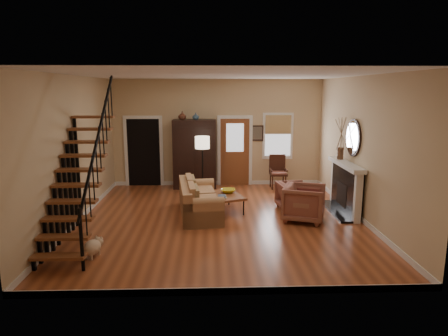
{
  "coord_description": "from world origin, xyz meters",
  "views": [
    {
      "loc": [
        -0.23,
        -8.92,
        2.99
      ],
      "look_at": [
        0.1,
        0.4,
        1.15
      ],
      "focal_mm": 32.0,
      "sensor_mm": 36.0,
      "label": 1
    }
  ],
  "objects_px": {
    "sofa": "(200,199)",
    "side_chair": "(278,172)",
    "armchair_left": "(304,203)",
    "floor_lamp": "(203,168)",
    "coffee_table": "(226,202)",
    "armoire": "(195,154)",
    "armchair_right": "(293,196)"
  },
  "relations": [
    {
      "from": "sofa",
      "to": "side_chair",
      "type": "xyz_separation_m",
      "value": [
        2.33,
        2.57,
        0.12
      ]
    },
    {
      "from": "coffee_table",
      "to": "side_chair",
      "type": "height_order",
      "value": "side_chair"
    },
    {
      "from": "armchair_left",
      "to": "floor_lamp",
      "type": "distance_m",
      "value": 3.15
    },
    {
      "from": "armoire",
      "to": "armchair_left",
      "type": "bearing_deg",
      "value": -51.26
    },
    {
      "from": "armoire",
      "to": "side_chair",
      "type": "relative_size",
      "value": 2.06
    },
    {
      "from": "floor_lamp",
      "to": "armchair_right",
      "type": "bearing_deg",
      "value": -25.87
    },
    {
      "from": "armoire",
      "to": "floor_lamp",
      "type": "height_order",
      "value": "armoire"
    },
    {
      "from": "coffee_table",
      "to": "armchair_right",
      "type": "height_order",
      "value": "armchair_right"
    },
    {
      "from": "floor_lamp",
      "to": "armoire",
      "type": "bearing_deg",
      "value": 101.71
    },
    {
      "from": "armoire",
      "to": "armchair_left",
      "type": "height_order",
      "value": "armoire"
    },
    {
      "from": "armoire",
      "to": "coffee_table",
      "type": "relative_size",
      "value": 1.89
    },
    {
      "from": "armoire",
      "to": "side_chair",
      "type": "height_order",
      "value": "armoire"
    },
    {
      "from": "armchair_right",
      "to": "floor_lamp",
      "type": "bearing_deg",
      "value": 55.89
    },
    {
      "from": "armchair_right",
      "to": "floor_lamp",
      "type": "height_order",
      "value": "floor_lamp"
    },
    {
      "from": "coffee_table",
      "to": "armchair_left",
      "type": "xyz_separation_m",
      "value": [
        1.76,
        -0.82,
        0.21
      ]
    },
    {
      "from": "floor_lamp",
      "to": "side_chair",
      "type": "distance_m",
      "value": 2.55
    },
    {
      "from": "floor_lamp",
      "to": "side_chair",
      "type": "height_order",
      "value": "floor_lamp"
    },
    {
      "from": "armoire",
      "to": "armchair_right",
      "type": "distance_m",
      "value": 3.57
    },
    {
      "from": "armchair_left",
      "to": "floor_lamp",
      "type": "xyz_separation_m",
      "value": [
        -2.37,
        2.02,
        0.45
      ]
    },
    {
      "from": "coffee_table",
      "to": "floor_lamp",
      "type": "distance_m",
      "value": 1.5
    },
    {
      "from": "coffee_table",
      "to": "armchair_left",
      "type": "height_order",
      "value": "armchair_left"
    },
    {
      "from": "sofa",
      "to": "armchair_right",
      "type": "xyz_separation_m",
      "value": [
        2.36,
        0.39,
        -0.04
      ]
    },
    {
      "from": "floor_lamp",
      "to": "side_chair",
      "type": "relative_size",
      "value": 1.7
    },
    {
      "from": "sofa",
      "to": "armchair_right",
      "type": "bearing_deg",
      "value": 2.98
    },
    {
      "from": "floor_lamp",
      "to": "side_chair",
      "type": "xyz_separation_m",
      "value": [
        2.29,
        1.06,
        -0.36
      ]
    },
    {
      "from": "side_chair",
      "to": "armchair_left",
      "type": "bearing_deg",
      "value": -88.48
    },
    {
      "from": "sofa",
      "to": "side_chair",
      "type": "distance_m",
      "value": 3.47
    },
    {
      "from": "sofa",
      "to": "coffee_table",
      "type": "distance_m",
      "value": 0.75
    },
    {
      "from": "armchair_left",
      "to": "sofa",
      "type": "bearing_deg",
      "value": 97.68
    },
    {
      "from": "coffee_table",
      "to": "armchair_left",
      "type": "relative_size",
      "value": 1.21
    },
    {
      "from": "armoire",
      "to": "coffee_table",
      "type": "distance_m",
      "value": 2.74
    },
    {
      "from": "armoire",
      "to": "sofa",
      "type": "height_order",
      "value": "armoire"
    }
  ]
}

